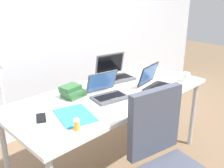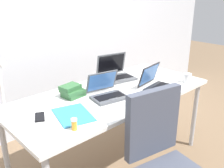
{
  "view_description": "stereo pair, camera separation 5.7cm",
  "coord_description": "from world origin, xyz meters",
  "px_view_note": "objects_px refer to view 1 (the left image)",
  "views": [
    {
      "loc": [
        -1.44,
        -1.46,
        1.59
      ],
      "look_at": [
        0.0,
        0.0,
        0.82
      ],
      "focal_mm": 41.55,
      "sensor_mm": 36.0,
      "label": 1
    },
    {
      "loc": [
        -1.4,
        -1.5,
        1.59
      ],
      "look_at": [
        0.0,
        0.0,
        0.82
      ],
      "focal_mm": 41.55,
      "sensor_mm": 36.0,
      "label": 2
    }
  ],
  "objects_px": {
    "cell_phone": "(41,118)",
    "pill_bottle": "(77,125)",
    "laptop_near_mouse": "(156,84)",
    "coffee_mug": "(186,77)",
    "paper_folder_center": "(75,115)",
    "computer_mouse": "(147,72)",
    "laptop_far_corner": "(107,92)",
    "book_stack": "(72,91)",
    "laptop_front_left": "(115,74)",
    "desk_lamp": "(3,87)"
  },
  "relations": [
    {
      "from": "computer_mouse",
      "to": "pill_bottle",
      "type": "distance_m",
      "value": 1.27
    },
    {
      "from": "laptop_front_left",
      "to": "cell_phone",
      "type": "height_order",
      "value": "laptop_front_left"
    },
    {
      "from": "laptop_far_corner",
      "to": "laptop_near_mouse",
      "type": "bearing_deg",
      "value": -19.35
    },
    {
      "from": "laptop_near_mouse",
      "to": "book_stack",
      "type": "relative_size",
      "value": 1.64
    },
    {
      "from": "computer_mouse",
      "to": "coffee_mug",
      "type": "distance_m",
      "value": 0.41
    },
    {
      "from": "cell_phone",
      "to": "book_stack",
      "type": "distance_m",
      "value": 0.41
    },
    {
      "from": "laptop_near_mouse",
      "to": "pill_bottle",
      "type": "xyz_separation_m",
      "value": [
        -0.95,
        -0.09,
        -0.0
      ]
    },
    {
      "from": "laptop_near_mouse",
      "to": "laptop_far_corner",
      "type": "bearing_deg",
      "value": 160.65
    },
    {
      "from": "desk_lamp",
      "to": "computer_mouse",
      "type": "xyz_separation_m",
      "value": [
        1.42,
        -0.17,
        -0.18
      ]
    },
    {
      "from": "laptop_far_corner",
      "to": "laptop_front_left",
      "type": "height_order",
      "value": "laptop_front_left"
    },
    {
      "from": "laptop_near_mouse",
      "to": "cell_phone",
      "type": "bearing_deg",
      "value": 168.53
    },
    {
      "from": "laptop_near_mouse",
      "to": "cell_phone",
      "type": "relative_size",
      "value": 2.31
    },
    {
      "from": "desk_lamp",
      "to": "book_stack",
      "type": "xyz_separation_m",
      "value": [
        0.51,
        -0.11,
        -0.15
      ]
    },
    {
      "from": "computer_mouse",
      "to": "book_stack",
      "type": "bearing_deg",
      "value": 160.63
    },
    {
      "from": "desk_lamp",
      "to": "computer_mouse",
      "type": "bearing_deg",
      "value": -6.88
    },
    {
      "from": "coffee_mug",
      "to": "paper_folder_center",
      "type": "bearing_deg",
      "value": 171.39
    },
    {
      "from": "book_stack",
      "to": "coffee_mug",
      "type": "relative_size",
      "value": 1.7
    },
    {
      "from": "laptop_far_corner",
      "to": "pill_bottle",
      "type": "distance_m",
      "value": 0.56
    },
    {
      "from": "laptop_near_mouse",
      "to": "cell_phone",
      "type": "xyz_separation_m",
      "value": [
        -1.03,
        0.21,
        -0.04
      ]
    },
    {
      "from": "laptop_far_corner",
      "to": "cell_phone",
      "type": "height_order",
      "value": "laptop_far_corner"
    },
    {
      "from": "pill_bottle",
      "to": "book_stack",
      "type": "relative_size",
      "value": 0.41
    },
    {
      "from": "laptop_far_corner",
      "to": "book_stack",
      "type": "relative_size",
      "value": 1.66
    },
    {
      "from": "desk_lamp",
      "to": "book_stack",
      "type": "distance_m",
      "value": 0.54
    },
    {
      "from": "pill_bottle",
      "to": "laptop_near_mouse",
      "type": "bearing_deg",
      "value": 5.34
    },
    {
      "from": "laptop_front_left",
      "to": "computer_mouse",
      "type": "relative_size",
      "value": 3.82
    },
    {
      "from": "cell_phone",
      "to": "pill_bottle",
      "type": "distance_m",
      "value": 0.31
    },
    {
      "from": "laptop_far_corner",
      "to": "paper_folder_center",
      "type": "relative_size",
      "value": 1.03
    },
    {
      "from": "book_stack",
      "to": "laptop_near_mouse",
      "type": "bearing_deg",
      "value": -29.37
    },
    {
      "from": "pill_bottle",
      "to": "computer_mouse",
      "type": "bearing_deg",
      "value": 17.91
    },
    {
      "from": "laptop_front_left",
      "to": "book_stack",
      "type": "relative_size",
      "value": 1.91
    },
    {
      "from": "paper_folder_center",
      "to": "laptop_near_mouse",
      "type": "bearing_deg",
      "value": -5.43
    },
    {
      "from": "cell_phone",
      "to": "paper_folder_center",
      "type": "bearing_deg",
      "value": -6.51
    },
    {
      "from": "book_stack",
      "to": "paper_folder_center",
      "type": "distance_m",
      "value": 0.35
    },
    {
      "from": "laptop_near_mouse",
      "to": "computer_mouse",
      "type": "bearing_deg",
      "value": 49.3
    },
    {
      "from": "desk_lamp",
      "to": "pill_bottle",
      "type": "bearing_deg",
      "value": -69.77
    },
    {
      "from": "cell_phone",
      "to": "paper_folder_center",
      "type": "distance_m",
      "value": 0.23
    },
    {
      "from": "computer_mouse",
      "to": "book_stack",
      "type": "relative_size",
      "value": 0.5
    },
    {
      "from": "coffee_mug",
      "to": "computer_mouse",
      "type": "bearing_deg",
      "value": 101.15
    },
    {
      "from": "laptop_far_corner",
      "to": "laptop_front_left",
      "type": "bearing_deg",
      "value": 37.49
    },
    {
      "from": "desk_lamp",
      "to": "laptop_far_corner",
      "type": "bearing_deg",
      "value": -24.02
    },
    {
      "from": "cell_phone",
      "to": "coffee_mug",
      "type": "height_order",
      "value": "coffee_mug"
    },
    {
      "from": "laptop_front_left",
      "to": "coffee_mug",
      "type": "distance_m",
      "value": 0.69
    },
    {
      "from": "laptop_near_mouse",
      "to": "coffee_mug",
      "type": "distance_m",
      "value": 0.35
    },
    {
      "from": "book_stack",
      "to": "cell_phone",
      "type": "bearing_deg",
      "value": -157.66
    },
    {
      "from": "laptop_near_mouse",
      "to": "pill_bottle",
      "type": "bearing_deg",
      "value": -174.66
    },
    {
      "from": "laptop_front_left",
      "to": "book_stack",
      "type": "distance_m",
      "value": 0.58
    },
    {
      "from": "desk_lamp",
      "to": "paper_folder_center",
      "type": "xyz_separation_m",
      "value": [
        0.32,
        -0.39,
        -0.19
      ]
    },
    {
      "from": "desk_lamp",
      "to": "coffee_mug",
      "type": "xyz_separation_m",
      "value": [
        1.5,
        -0.57,
        -0.15
      ]
    },
    {
      "from": "laptop_far_corner",
      "to": "coffee_mug",
      "type": "bearing_deg",
      "value": -18.03
    },
    {
      "from": "laptop_near_mouse",
      "to": "coffee_mug",
      "type": "relative_size",
      "value": 2.79
    }
  ]
}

